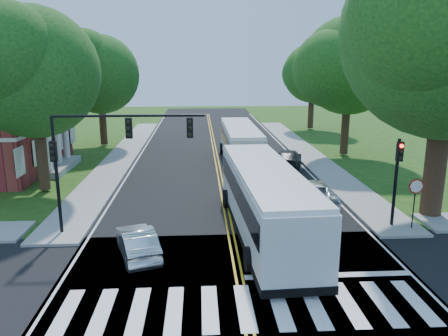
{
  "coord_description": "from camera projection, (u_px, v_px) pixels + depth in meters",
  "views": [
    {
      "loc": [
        -1.49,
        -13.78,
        8.13
      ],
      "look_at": [
        -0.11,
        9.86,
        2.4
      ],
      "focal_mm": 35.0,
      "sensor_mm": 36.0,
      "label": 1
    }
  ],
  "objects": [
    {
      "name": "tree_east_mid",
      "position": [
        349.0,
        66.0,
        37.46
      ],
      "size": [
        8.4,
        8.4,
        11.93
      ],
      "color": "#382316",
      "rests_on": "ground"
    },
    {
      "name": "tree_west_far",
      "position": [
        100.0,
        75.0,
        42.21
      ],
      "size": [
        7.6,
        7.6,
        10.67
      ],
      "color": "#382316",
      "rests_on": "ground"
    },
    {
      "name": "sidewalk_ne",
      "position": [
        306.0,
        153.0,
        40.08
      ],
      "size": [
        2.6,
        40.0,
        0.15
      ],
      "primitive_type": "cube",
      "color": "gray",
      "rests_on": "ground"
    },
    {
      "name": "dark_sedan",
      "position": [
        288.0,
        159.0,
        34.68
      ],
      "size": [
        3.15,
        5.12,
        1.39
      ],
      "primitive_type": "imported",
      "rotation": [
        0.0,
        0.0,
        2.87
      ],
      "color": "black",
      "rests_on": "road"
    },
    {
      "name": "stop_sign",
      "position": [
        416.0,
        192.0,
        21.2
      ],
      "size": [
        0.76,
        0.08,
        2.53
      ],
      "color": "black",
      "rests_on": "ground"
    },
    {
      "name": "stop_bar",
      "position": [
        328.0,
        275.0,
        17.12
      ],
      "size": [
        6.6,
        0.4,
        0.01
      ],
      "primitive_type": "cube",
      "color": "silver",
      "rests_on": "road"
    },
    {
      "name": "bus_follow",
      "position": [
        240.0,
        143.0,
        36.02
      ],
      "size": [
        2.97,
        11.91,
        3.07
      ],
      "rotation": [
        0.0,
        0.0,
        3.15
      ],
      "color": "silver",
      "rests_on": "road"
    },
    {
      "name": "signal_ne",
      "position": [
        397.0,
        171.0,
        21.38
      ],
      "size": [
        0.3,
        0.46,
        4.4
      ],
      "color": "black",
      "rests_on": "ground"
    },
    {
      "name": "cross_road",
      "position": [
        243.0,
        300.0,
        15.37
      ],
      "size": [
        60.0,
        12.0,
        0.01
      ],
      "primitive_type": "cube",
      "color": "black",
      "rests_on": "ground"
    },
    {
      "name": "hatchback",
      "position": [
        137.0,
        242.0,
        18.66
      ],
      "size": [
        2.51,
        4.19,
        1.3
      ],
      "primitive_type": "imported",
      "rotation": [
        0.0,
        0.0,
        3.45
      ],
      "color": "silver",
      "rests_on": "road"
    },
    {
      "name": "ground",
      "position": [
        243.0,
        300.0,
        15.37
      ],
      "size": [
        140.0,
        140.0,
        0.0
      ],
      "primitive_type": "plane",
      "color": "#1F4411",
      "rests_on": "ground"
    },
    {
      "name": "suv",
      "position": [
        311.0,
        192.0,
        25.64
      ],
      "size": [
        2.65,
        5.3,
        1.44
      ],
      "primitive_type": "imported",
      "rotation": [
        0.0,
        0.0,
        3.09
      ],
      "color": "silver",
      "rests_on": "road"
    },
    {
      "name": "center_line",
      "position": [
        217.0,
        162.0,
        36.71
      ],
      "size": [
        0.36,
        70.0,
        0.01
      ],
      "primitive_type": "cube",
      "color": "gold",
      "rests_on": "road"
    },
    {
      "name": "crosswalk",
      "position": [
        245.0,
        307.0,
        14.88
      ],
      "size": [
        12.6,
        3.0,
        0.01
      ],
      "primitive_type": "cube",
      "color": "silver",
      "rests_on": "road"
    },
    {
      "name": "bus_lead",
      "position": [
        265.0,
        199.0,
        20.92
      ],
      "size": [
        3.54,
        12.82,
        3.29
      ],
      "rotation": [
        0.0,
        0.0,
        3.19
      ],
      "color": "silver",
      "rests_on": "road"
    },
    {
      "name": "edge_line_e",
      "position": [
        297.0,
        161.0,
        37.1
      ],
      "size": [
        0.12,
        70.0,
        0.01
      ],
      "primitive_type": "cube",
      "color": "silver",
      "rests_on": "road"
    },
    {
      "name": "tree_east_far",
      "position": [
        313.0,
        73.0,
        53.27
      ],
      "size": [
        7.2,
        7.2,
        10.34
      ],
      "color": "#382316",
      "rests_on": "ground"
    },
    {
      "name": "tree_west_near",
      "position": [
        33.0,
        73.0,
        26.53
      ],
      "size": [
        8.0,
        8.0,
        11.4
      ],
      "color": "#382316",
      "rests_on": "ground"
    },
    {
      "name": "sidewalk_nw",
      "position": [
        123.0,
        155.0,
        39.14
      ],
      "size": [
        2.6,
        40.0,
        0.15
      ],
      "primitive_type": "cube",
      "color": "gray",
      "rests_on": "ground"
    },
    {
      "name": "signal_nw",
      "position": [
        105.0,
        146.0,
        20.25
      ],
      "size": [
        7.15,
        0.46,
        5.66
      ],
      "color": "black",
      "rests_on": "ground"
    },
    {
      "name": "road",
      "position": [
        219.0,
        173.0,
        32.83
      ],
      "size": [
        14.0,
        96.0,
        0.01
      ],
      "primitive_type": "cube",
      "color": "black",
      "rests_on": "ground"
    },
    {
      "name": "edge_line_w",
      "position": [
        136.0,
        163.0,
        36.33
      ],
      "size": [
        0.12,
        70.0,
        0.01
      ],
      "primitive_type": "cube",
      "color": "silver",
      "rests_on": "road"
    }
  ]
}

